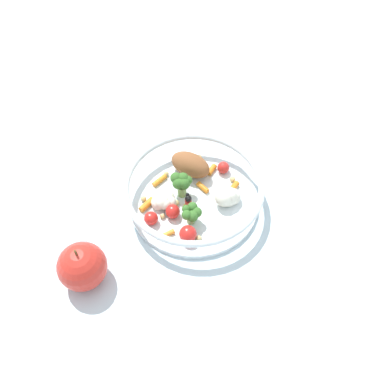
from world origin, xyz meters
The scene contains 3 objects.
ground_plane centered at (0.00, 0.00, 0.00)m, with size 2.40×2.40×0.00m, color silver.
food_container centered at (0.00, -0.01, 0.03)m, with size 0.26×0.26×0.06m.
loose_apple centered at (-0.19, -0.15, 0.04)m, with size 0.08×0.08×0.09m.
Camera 1 is at (-0.05, -0.46, 0.64)m, focal length 37.99 mm.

